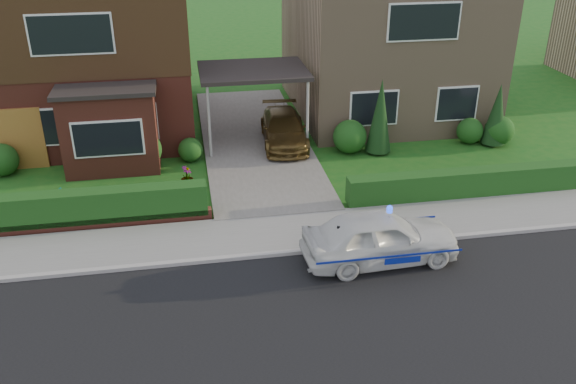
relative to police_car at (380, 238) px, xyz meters
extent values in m
plane|color=#165215|center=(-2.08, -2.40, -0.67)|extent=(120.00, 120.00, 0.00)
cube|color=black|center=(-2.08, -2.40, -0.67)|extent=(60.00, 6.00, 0.02)
cube|color=#9E9993|center=(-2.08, 0.65, -0.61)|extent=(60.00, 0.16, 0.12)
cube|color=slate|center=(-2.08, 1.70, -0.62)|extent=(60.00, 2.00, 0.10)
cube|color=#666059|center=(-2.08, 8.60, -0.61)|extent=(3.80, 12.00, 0.12)
cube|color=brown|center=(-7.88, 11.60, 2.23)|extent=(7.20, 8.00, 5.80)
cube|color=white|center=(-9.47, 7.58, 0.73)|extent=(1.80, 0.08, 1.30)
cube|color=white|center=(-6.30, 7.58, 0.73)|extent=(1.60, 0.08, 1.30)
cube|color=white|center=(-7.88, 7.58, 3.73)|extent=(2.60, 0.08, 1.30)
cube|color=black|center=(-7.88, 11.60, 3.68)|extent=(7.26, 8.06, 2.90)
cube|color=brown|center=(-7.02, 6.90, 0.68)|extent=(3.00, 1.40, 2.70)
cube|color=black|center=(-7.02, 6.90, 2.10)|extent=(3.20, 1.60, 0.14)
cube|color=#9C7D5F|center=(3.72, 11.60, 2.23)|extent=(7.20, 8.00, 5.80)
cube|color=white|center=(2.13, 7.58, 0.73)|extent=(1.80, 0.08, 1.30)
cube|color=white|center=(5.30, 7.58, 0.73)|extent=(1.60, 0.08, 1.30)
cube|color=white|center=(3.72, 7.58, 3.73)|extent=(2.60, 0.08, 1.30)
cube|color=black|center=(-2.08, 8.60, 2.03)|extent=(3.80, 3.00, 0.14)
cylinder|color=gray|center=(-3.78, 7.20, 0.68)|extent=(0.10, 0.10, 2.70)
cylinder|color=gray|center=(-0.38, 7.20, 0.68)|extent=(0.10, 0.10, 2.70)
cube|color=brown|center=(-10.33, 7.56, 0.38)|extent=(2.20, 0.10, 2.10)
cube|color=brown|center=(-7.88, 2.90, -0.49)|extent=(7.70, 0.25, 0.36)
cube|color=#173811|center=(-7.88, 3.05, -0.67)|extent=(7.50, 0.55, 0.90)
cube|color=#173811|center=(3.72, 2.95, -0.67)|extent=(7.50, 0.55, 0.80)
sphere|color=#173811|center=(-10.58, 7.10, -0.13)|extent=(1.08, 1.08, 1.08)
sphere|color=#173811|center=(-6.08, 6.90, -0.01)|extent=(1.32, 1.32, 1.32)
sphere|color=#173811|center=(-4.48, 7.20, -0.25)|extent=(0.84, 0.84, 0.84)
sphere|color=#173811|center=(1.12, 7.00, -0.07)|extent=(1.20, 1.20, 1.20)
sphere|color=#173811|center=(5.72, 7.10, -0.19)|extent=(0.96, 0.96, 0.96)
sphere|color=#173811|center=(6.72, 6.80, -0.13)|extent=(1.08, 1.08, 1.08)
cone|color=black|center=(2.12, 6.80, 0.63)|extent=(0.90, 0.90, 2.60)
cone|color=black|center=(6.52, 6.80, 0.43)|extent=(0.90, 0.90, 2.20)
imported|color=silver|center=(0.00, 0.00, 0.00)|extent=(1.77, 3.99, 1.34)
sphere|color=#193FF2|center=(0.20, 0.00, 0.75)|extent=(0.17, 0.17, 0.17)
cube|color=navy|center=(0.00, -0.79, -0.05)|extent=(3.61, 0.02, 0.05)
cube|color=navy|center=(0.00, 0.79, -0.05)|extent=(3.61, 0.01, 0.05)
ellipsoid|color=black|center=(-1.10, -0.10, 0.27)|extent=(0.22, 0.17, 0.21)
sphere|color=white|center=(-1.08, -0.16, 0.26)|extent=(0.11, 0.11, 0.11)
sphere|color=black|center=(-1.08, -0.12, 0.41)|extent=(0.13, 0.13, 0.13)
cone|color=black|center=(-1.12, -0.11, 0.47)|extent=(0.04, 0.04, 0.05)
cone|color=black|center=(-1.03, -0.11, 0.47)|extent=(0.04, 0.04, 0.05)
imported|color=brown|center=(-1.08, 8.00, 0.00)|extent=(1.81, 3.89, 1.10)
imported|color=gray|center=(-8.34, 4.23, -0.33)|extent=(0.41, 0.33, 0.67)
imported|color=gray|center=(-9.00, 3.60, -0.26)|extent=(0.57, 0.53, 0.82)
imported|color=gray|center=(-4.66, 5.10, -0.32)|extent=(0.46, 0.46, 0.70)
camera|label=1|loc=(-4.53, -12.48, 7.79)|focal=38.00mm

